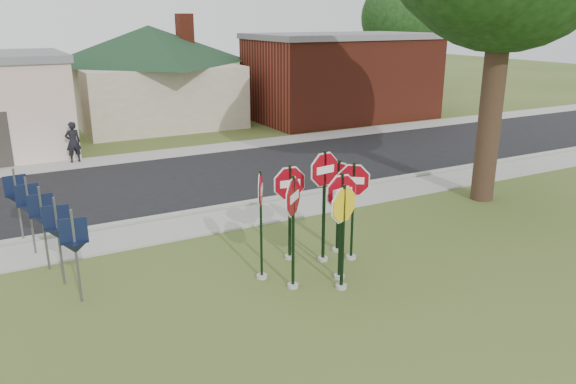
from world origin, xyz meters
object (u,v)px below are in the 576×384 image
stop_sign_center (341,212)px  stop_sign_yellow (343,224)px  pedestrian (73,142)px  stop_sign_left (293,216)px

stop_sign_center → stop_sign_yellow: (-0.24, -0.44, -0.09)m
stop_sign_center → pedestrian: size_ratio=1.57×
stop_sign_left → pedestrian: (-2.45, 13.62, -0.78)m
stop_sign_yellow → pedestrian: stop_sign_yellow is taller
stop_sign_left → pedestrian: stop_sign_left is taller
stop_sign_yellow → stop_sign_left: (-0.90, 0.54, 0.16)m
pedestrian → stop_sign_center: bearing=96.9°
stop_sign_left → pedestrian: bearing=100.2°
stop_sign_yellow → stop_sign_left: bearing=149.2°
stop_sign_center → pedestrian: stop_sign_center is taller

